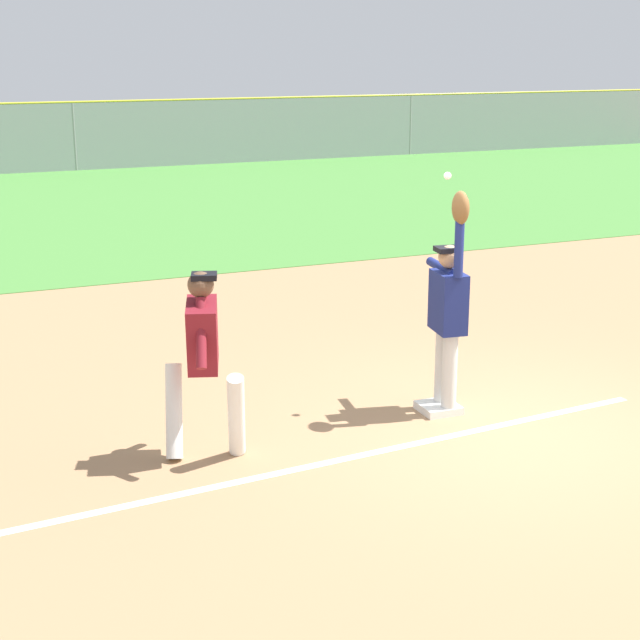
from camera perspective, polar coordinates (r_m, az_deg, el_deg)
ground_plane at (r=9.78m, az=10.16°, el=-6.20°), size 70.71×70.71×0.00m
outfield_grass at (r=23.37m, az=-10.64°, el=6.48°), size 45.26×15.00×0.01m
chalk_foul_line at (r=8.12m, az=-15.31°, el=-11.21°), size 11.97×0.98×0.01m
first_base at (r=10.12m, az=6.86°, el=-5.07°), size 0.40×0.40×0.08m
fielder at (r=9.79m, az=7.47°, el=0.85°), size 0.33×0.90×2.28m
runner at (r=8.70m, az=-6.79°, el=-1.86°), size 0.76×0.82×1.72m
baseball at (r=9.70m, az=7.39°, el=8.28°), size 0.07×0.07×0.07m
outfield_fence at (r=30.56m, az=-14.03°, el=10.29°), size 45.34×0.08×2.04m
parked_car_black at (r=33.68m, az=-14.50°, el=10.11°), size 4.43×2.18×1.25m
parked_car_white at (r=34.80m, az=-5.23°, el=10.69°), size 4.43×2.18×1.25m
parked_car_green at (r=37.02m, az=4.42°, el=11.00°), size 4.58×2.48×1.25m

